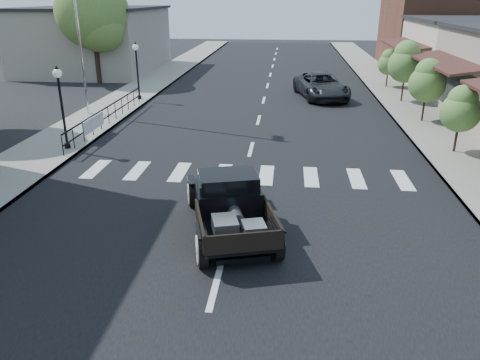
# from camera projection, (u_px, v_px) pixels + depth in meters

# --- Properties ---
(ground) EXTENTS (120.00, 120.00, 0.00)m
(ground) POSITION_uv_depth(u_px,v_px,m) (231.00, 225.00, 13.30)
(ground) COLOR black
(ground) RESTS_ON ground
(road) EXTENTS (14.00, 80.00, 0.02)m
(road) POSITION_uv_depth(u_px,v_px,m) (262.00, 107.00, 27.17)
(road) COLOR black
(road) RESTS_ON ground
(road_markings) EXTENTS (12.00, 60.00, 0.06)m
(road_markings) POSITION_uv_depth(u_px,v_px,m) (256.00, 131.00, 22.55)
(road_markings) COLOR silver
(road_markings) RESTS_ON ground
(sidewalk_left) EXTENTS (3.00, 80.00, 0.15)m
(sidewalk_left) POSITION_uv_depth(u_px,v_px,m) (120.00, 103.00, 27.95)
(sidewalk_left) COLOR gray
(sidewalk_left) RESTS_ON ground
(sidewalk_right) EXTENTS (3.00, 80.00, 0.15)m
(sidewalk_right) POSITION_uv_depth(u_px,v_px,m) (412.00, 110.00, 26.35)
(sidewalk_right) COLOR gray
(sidewalk_right) RESTS_ON ground
(low_building_left) EXTENTS (10.00, 12.00, 5.00)m
(low_building_left) POSITION_uv_depth(u_px,v_px,m) (95.00, 41.00, 39.69)
(low_building_left) COLOR gray
(low_building_left) RESTS_ON ground
(far_building_right) EXTENTS (11.00, 10.00, 7.00)m
(far_building_right) POSITION_uv_depth(u_px,v_px,m) (454.00, 28.00, 40.15)
(far_building_right) COLOR brown
(far_building_right) RESTS_ON ground
(railing) EXTENTS (0.08, 10.00, 1.00)m
(railing) POSITION_uv_depth(u_px,v_px,m) (108.00, 114.00, 23.00)
(railing) COLOR black
(railing) RESTS_ON sidewalk_left
(banner) EXTENTS (0.04, 2.20, 0.60)m
(banner) POSITION_uv_depth(u_px,v_px,m) (94.00, 129.00, 21.21)
(banner) COLOR silver
(banner) RESTS_ON sidewalk_left
(lamp_post_b) EXTENTS (0.36, 0.36, 3.38)m
(lamp_post_b) POSITION_uv_depth(u_px,v_px,m) (62.00, 108.00, 18.89)
(lamp_post_b) COLOR black
(lamp_post_b) RESTS_ON sidewalk_left
(lamp_post_c) EXTENTS (0.36, 0.36, 3.38)m
(lamp_post_c) POSITION_uv_depth(u_px,v_px,m) (137.00, 71.00, 28.14)
(lamp_post_c) COLOR black
(lamp_post_c) RESTS_ON sidewalk_left
(big_tree_far) EXTENTS (5.14, 5.14, 7.56)m
(big_tree_far) POSITION_uv_depth(u_px,v_px,m) (94.00, 30.00, 33.43)
(big_tree_far) COLOR #527030
(big_tree_far) RESTS_ON ground
(small_tree_b) EXTENTS (1.56, 1.56, 2.60)m
(small_tree_b) POSITION_uv_depth(u_px,v_px,m) (459.00, 120.00, 18.62)
(small_tree_b) COLOR #4D7535
(small_tree_b) RESTS_ON sidewalk_right
(small_tree_c) EXTENTS (1.79, 1.79, 2.98)m
(small_tree_c) POSITION_uv_depth(u_px,v_px,m) (426.00, 91.00, 23.22)
(small_tree_c) COLOR #4D7535
(small_tree_c) RESTS_ON sidewalk_right
(small_tree_d) EXTENTS (2.04, 2.04, 3.41)m
(small_tree_d) POSITION_uv_depth(u_px,v_px,m) (405.00, 72.00, 27.58)
(small_tree_d) COLOR #4D7535
(small_tree_d) RESTS_ON sidewalk_right
(small_tree_e) EXTENTS (1.47, 1.47, 2.44)m
(small_tree_e) POSITION_uv_depth(u_px,v_px,m) (388.00, 69.00, 32.22)
(small_tree_e) COLOR #4D7535
(small_tree_e) RESTS_ON sidewalk_right
(hotrod_pickup) EXTENTS (3.45, 5.22, 1.66)m
(hotrod_pickup) POSITION_uv_depth(u_px,v_px,m) (229.00, 204.00, 12.66)
(hotrod_pickup) COLOR black
(hotrod_pickup) RESTS_ON ground
(second_car) EXTENTS (3.69, 5.93, 1.53)m
(second_car) POSITION_uv_depth(u_px,v_px,m) (321.00, 86.00, 29.45)
(second_car) COLOR black
(second_car) RESTS_ON ground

